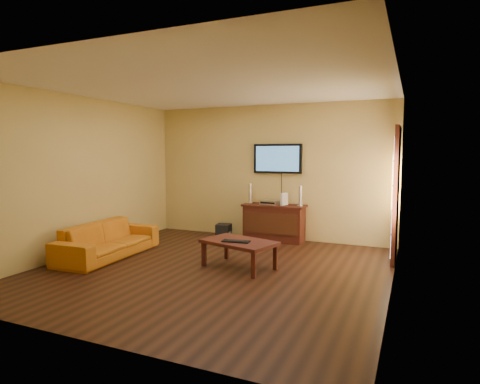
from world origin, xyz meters
The scene contains 14 objects.
ground_plane centered at (0.00, 0.00, 0.00)m, with size 5.00×5.00×0.00m, color black.
room_walls centered at (0.00, 0.62, 1.69)m, with size 5.00×5.00×5.00m.
french_door centered at (2.46, 1.70, 1.05)m, with size 0.07×1.02×2.22m.
media_console centered at (0.20, 2.26, 0.36)m, with size 1.24×0.47×0.72m.
television centered at (0.20, 2.45, 1.62)m, with size 0.99×0.08×0.59m.
coffee_table centered at (0.33, 0.25, 0.37)m, with size 1.22×0.92×0.42m.
sofa centered at (-1.97, 0.00, 0.38)m, with size 1.94×0.57×0.76m, color orange.
speaker_left centered at (-0.32, 2.28, 0.91)m, with size 0.11×0.11×0.40m.
speaker_right centered at (0.72, 2.26, 0.90)m, with size 0.11×0.11×0.39m.
av_receiver centered at (0.11, 2.27, 0.76)m, with size 0.36×0.26×0.08m, color silver.
game_console centered at (0.41, 2.26, 0.84)m, with size 0.05×0.18×0.24m, color white.
subwoofer centered at (-0.84, 2.12, 0.14)m, with size 0.28×0.28×0.28m, color black.
bottle centered at (-0.59, 1.90, 0.09)m, with size 0.07×0.07×0.20m.
keyboard centered at (0.32, 0.15, 0.43)m, with size 0.43×0.20×0.02m.
Camera 1 is at (2.72, -5.20, 1.74)m, focal length 30.00 mm.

